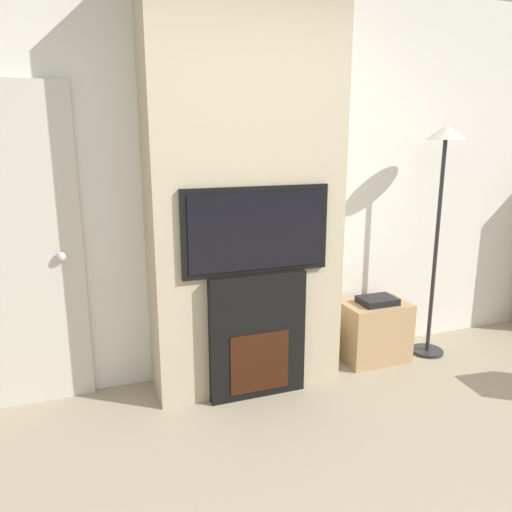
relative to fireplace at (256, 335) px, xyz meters
The scene contains 7 objects.
wall_back 1.04m from the fireplace, 90.00° to the left, with size 6.00×0.06×2.70m.
chimney_breast 0.96m from the fireplace, 90.00° to the left, with size 1.26×0.42×2.70m.
fireplace is the anchor object (origin of this frame).
television 0.70m from the fireplace, 90.00° to the right, with size 0.96×0.07×0.55m.
floor_lamp 1.78m from the fireplace, ahead, with size 0.29×0.29×1.76m.
media_stand 1.06m from the fireplace, 10.29° to the left, with size 0.50×0.36×0.51m.
entry_door 1.63m from the fireplace, 164.92° to the left, with size 0.89×0.09×2.01m.
Camera 1 is at (-1.06, -1.28, 1.70)m, focal length 35.00 mm.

